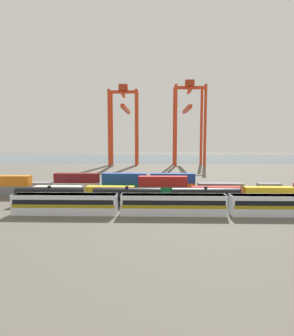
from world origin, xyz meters
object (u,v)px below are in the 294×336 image
object	(u,v)px
gantry_crane_central	(189,115)
gantry_crane_west	(124,117)
shipping_container_8	(30,187)
passenger_train	(173,204)
freight_tank_row	(127,196)
shipping_container_3	(110,191)
shipping_container_0	(7,191)

from	to	relation	value
gantry_crane_central	gantry_crane_west	bearing A→B (deg)	178.36
gantry_crane_west	shipping_container_8	bearing A→B (deg)	-101.10
passenger_train	shipping_container_8	world-z (taller)	passenger_train
passenger_train	gantry_crane_central	size ratio (longest dim) A/B	1.31
freight_tank_row	shipping_container_3	world-z (taller)	freight_tank_row
shipping_container_0	shipping_container_3	distance (m)	26.37
shipping_container_3	gantry_crane_west	world-z (taller)	gantry_crane_west
gantry_crane_west	gantry_crane_central	xyz separation A→B (m)	(36.40, -1.04, 0.69)
freight_tank_row	shipping_container_0	xyz separation A→B (m)	(-31.53, 9.91, -0.71)
freight_tank_row	shipping_container_0	world-z (taller)	freight_tank_row
passenger_train	freight_tank_row	world-z (taller)	freight_tank_row
gantry_crane_central	shipping_container_0	bearing A→B (deg)	-121.79
passenger_train	shipping_container_8	distance (m)	44.32
gantry_crane_west	shipping_container_3	bearing A→B (deg)	-86.24
gantry_crane_west	gantry_crane_central	world-z (taller)	gantry_crane_central
shipping_container_0	freight_tank_row	bearing A→B (deg)	-17.44
freight_tank_row	gantry_crane_central	size ratio (longest dim) A/B	1.04
shipping_container_3	gantry_crane_central	distance (m)	99.96
passenger_train	shipping_container_3	size ratio (longest dim) A/B	5.06
gantry_crane_west	passenger_train	bearing A→B (deg)	-79.29
shipping_container_0	shipping_container_8	bearing A→B (deg)	61.04
shipping_container_3	passenger_train	bearing A→B (deg)	-49.57
passenger_train	shipping_container_3	distance (m)	22.65
passenger_train	shipping_container_3	world-z (taller)	passenger_train
passenger_train	shipping_container_3	xyz separation A→B (m)	(-14.68, 17.23, -0.84)
passenger_train	gantry_crane_west	world-z (taller)	gantry_crane_west
freight_tank_row	gantry_crane_central	distance (m)	107.61
freight_tank_row	shipping_container_3	xyz separation A→B (m)	(-5.15, 9.91, -0.71)
shipping_container_0	gantry_crane_west	size ratio (longest dim) A/B	0.27
shipping_container_0	gantry_crane_central	size ratio (longest dim) A/B	0.26
freight_tank_row	shipping_container_8	size ratio (longest dim) A/B	3.99
shipping_container_0	gantry_crane_west	distance (m)	98.19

